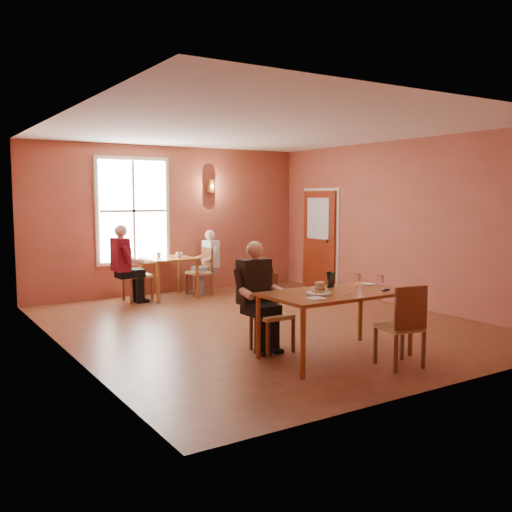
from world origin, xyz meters
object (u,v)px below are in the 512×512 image
chair_diner_maroon (137,274)px  diner_maroon (136,264)px  second_table (169,278)px  chair_diner_white (199,272)px  diner_white (200,264)px  chair_empty (400,325)px  diner_main (273,299)px  chair_diner_main (272,314)px  main_table (335,325)px

chair_diner_maroon → diner_maroon: diner_maroon is taller
second_table → chair_diner_white: chair_diner_white is taller
chair_diner_white → diner_maroon: (-1.33, 0.00, 0.23)m
diner_white → chair_empty: bearing=177.6°
diner_main → chair_diner_main: bearing=-90.0°
chair_diner_main → diner_white: diner_white is taller
chair_diner_main → diner_white: bearing=-104.9°
second_table → diner_maroon: (-0.68, 0.00, 0.31)m
chair_empty → second_table: size_ratio=1.08×
chair_empty → second_table: (-0.44, 5.62, -0.09)m
diner_main → chair_diner_white: (1.11, 4.31, -0.20)m
diner_white → chair_diner_main: bearing=165.1°
chair_diner_maroon → chair_diner_main: bearing=2.6°
chair_empty → diner_white: bearing=96.2°
chair_diner_white → main_table: bearing=173.0°
chair_diner_main → chair_diner_white: chair_diner_main is taller
main_table → diner_main: size_ratio=1.29×
chair_diner_white → diner_white: diner_white is taller
chair_empty → chair_diner_maroon: size_ratio=0.94×
chair_diner_main → chair_empty: 1.61m
chair_diner_white → diner_maroon: bearing=90.0°
diner_main → chair_empty: bearing=124.4°
main_table → second_table: 4.93m
main_table → chair_empty: chair_empty is taller
chair_diner_white → diner_maroon: diner_maroon is taller
main_table → chair_diner_main: bearing=127.6°
chair_empty → diner_maroon: diner_maroon is taller
main_table → second_table: main_table is taller
main_table → chair_diner_maroon: chair_diner_maroon is taller
chair_diner_main → diner_white: (1.14, 4.28, 0.14)m
diner_main → second_table: diner_main is taller
main_table → chair_empty: (0.40, -0.69, 0.08)m
chair_diner_maroon → second_table: bearing=90.0°
diner_main → diner_white: 4.46m
chair_empty → second_table: chair_empty is taller
chair_diner_maroon → diner_white: bearing=90.0°
chair_diner_main → diner_main: diner_main is taller
diner_main → diner_maroon: size_ratio=0.96×
chair_empty → chair_diner_maroon: (-1.09, 5.62, 0.03)m
diner_main → chair_diner_white: bearing=-104.4°
diner_white → diner_maroon: 1.36m
chair_diner_main → chair_empty: chair_empty is taller
chair_diner_maroon → diner_main: bearing=2.6°
chair_diner_maroon → diner_maroon: (-0.03, 0.00, 0.19)m
second_table → chair_diner_maroon: (-0.65, 0.00, 0.12)m
chair_empty → diner_maroon: (-1.12, 5.62, 0.22)m
main_table → diner_main: diner_main is taller
chair_diner_main → chair_diner_white: size_ratio=1.02×
chair_empty → main_table: bearing=128.7°
diner_white → chair_diner_maroon: size_ratio=1.21×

